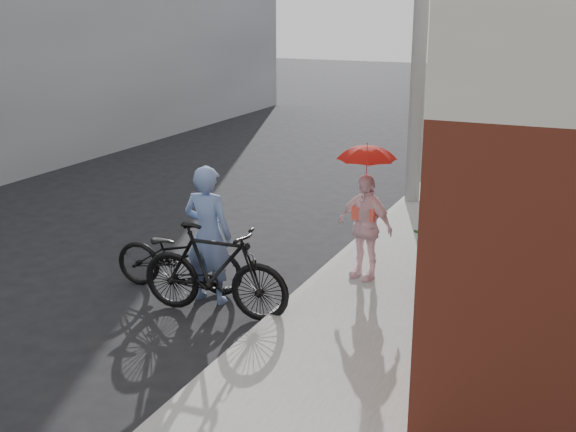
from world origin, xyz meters
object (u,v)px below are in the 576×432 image
Objects in this scene: utility_pole at (421,22)px; kimono_woman at (365,226)px; planter at (434,273)px; bike_right at (215,270)px; officer at (208,235)px; bike_left at (179,256)px.

utility_pole reaches higher than kimono_woman.
bike_right is at bearing -138.87° from planter.
bike_right is at bearing 129.09° from officer.
bike_right is (0.88, -0.53, 0.11)m from bike_left.
bike_left is 1.04m from bike_right.
kimono_woman is at bearing -42.93° from bike_right.
officer is at bearing -102.34° from utility_pole.
officer is at bearing -147.61° from planter.
planter is (2.34, 2.05, -0.37)m from bike_right.
bike_right reaches higher than planter.
kimono_woman is 3.62× the size of planter.
officer is (-1.25, -5.70, -2.57)m from utility_pole.
utility_pole is at bearing -13.32° from bike_right.
planter is (0.95, 0.29, -0.64)m from kimono_woman.
officer reaches higher than bike_left.
utility_pole is at bearing -102.55° from officer.
kimono_woman is (0.45, -4.31, -2.63)m from utility_pole.
utility_pole is at bearing 111.49° from kimono_woman.
bike_left is at bearing -16.05° from officer.
bike_right is 1.34× the size of kimono_woman.
officer is 3.21m from planter.
kimono_woman is at bearing -84.04° from utility_pole.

